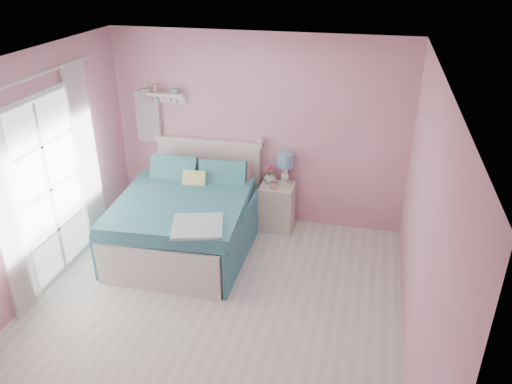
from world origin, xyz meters
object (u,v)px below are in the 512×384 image
at_px(bed, 187,219).
at_px(nightstand, 277,206).
at_px(teacup, 274,185).
at_px(table_lamp, 285,162).
at_px(vase, 270,177).

relative_size(bed, nightstand, 3.14).
bearing_deg(nightstand, teacup, -104.98).
bearing_deg(nightstand, table_lamp, 48.67).
distance_m(nightstand, vase, 0.42).
xyz_separation_m(table_lamp, vase, (-0.20, -0.04, -0.22)).
xyz_separation_m(vase, teacup, (0.09, -0.16, -0.04)).
xyz_separation_m(nightstand, teacup, (-0.03, -0.10, 0.36)).
bearing_deg(bed, nightstand, 32.51).
distance_m(bed, table_lamp, 1.50).
xyz_separation_m(table_lamp, teacup, (-0.11, -0.20, -0.26)).
height_order(nightstand, teacup, teacup).
height_order(table_lamp, vase, table_lamp).
bearing_deg(teacup, nightstand, 75.02).
xyz_separation_m(nightstand, table_lamp, (0.08, 0.09, 0.62)).
height_order(bed, table_lamp, bed).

